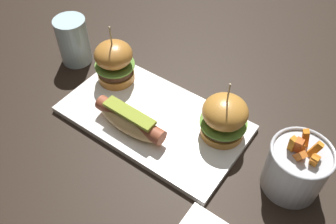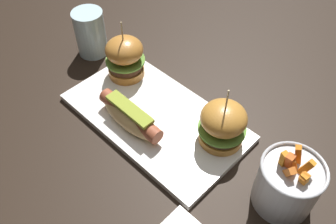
# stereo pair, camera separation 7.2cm
# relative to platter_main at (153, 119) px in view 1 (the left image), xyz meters

# --- Properties ---
(ground_plane) EXTENTS (3.00, 3.00, 0.00)m
(ground_plane) POSITION_rel_platter_main_xyz_m (0.00, 0.00, -0.01)
(ground_plane) COLOR black
(platter_main) EXTENTS (0.39, 0.22, 0.01)m
(platter_main) POSITION_rel_platter_main_xyz_m (0.00, 0.00, 0.00)
(platter_main) COLOR white
(platter_main) RESTS_ON ground
(hot_dog) EXTENTS (0.17, 0.06, 0.05)m
(hot_dog) POSITION_rel_platter_main_xyz_m (-0.02, -0.05, 0.03)
(hot_dog) COLOR tan
(hot_dog) RESTS_ON platter_main
(slider_left) EXTENTS (0.09, 0.09, 0.14)m
(slider_left) POSITION_rel_platter_main_xyz_m (-0.14, 0.04, 0.06)
(slider_left) COLOR #B87630
(slider_left) RESTS_ON platter_main
(slider_right) EXTENTS (0.10, 0.10, 0.14)m
(slider_right) POSITION_rel_platter_main_xyz_m (0.14, 0.05, 0.05)
(slider_right) COLOR #C08033
(slider_right) RESTS_ON platter_main
(fries_bucket) EXTENTS (0.11, 0.11, 0.14)m
(fries_bucket) POSITION_rel_platter_main_xyz_m (0.30, 0.02, 0.05)
(fries_bucket) COLOR #B7BABF
(fries_bucket) RESTS_ON ground
(water_glass) EXTENTS (0.08, 0.08, 0.12)m
(water_glass) POSITION_rel_platter_main_xyz_m (-0.28, 0.05, 0.05)
(water_glass) COLOR silver
(water_glass) RESTS_ON ground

